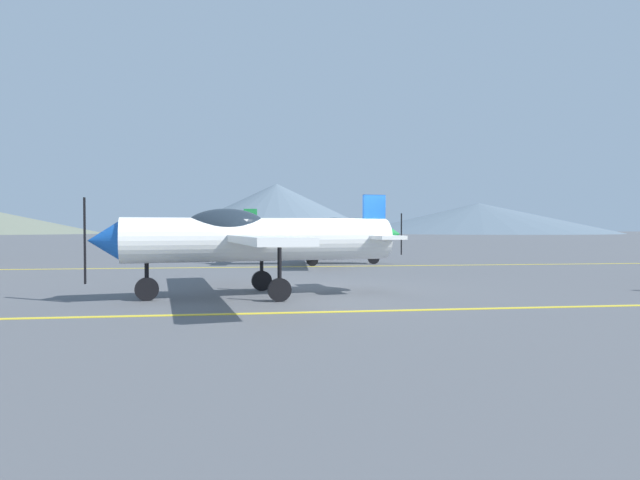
# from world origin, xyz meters

# --- Properties ---
(ground_plane) EXTENTS (400.00, 400.00, 0.00)m
(ground_plane) POSITION_xyz_m (0.00, 0.00, 0.00)
(ground_plane) COLOR #54565B
(apron_line_near) EXTENTS (80.00, 0.16, 0.01)m
(apron_line_near) POSITION_xyz_m (0.00, -3.32, 0.01)
(apron_line_near) COLOR yellow
(apron_line_near) RESTS_ON ground_plane
(apron_line_far) EXTENTS (80.00, 0.16, 0.01)m
(apron_line_far) POSITION_xyz_m (0.00, 8.50, 0.01)
(apron_line_far) COLOR yellow
(apron_line_far) RESTS_ON ground_plane
(airplane_near) EXTENTS (7.36, 8.42, 2.52)m
(airplane_near) POSITION_xyz_m (-2.40, -0.81, 1.42)
(airplane_near) COLOR white
(airplane_near) RESTS_ON ground_plane
(airplane_mid) EXTENTS (7.32, 8.42, 2.52)m
(airplane_mid) POSITION_xyz_m (0.75, 9.87, 1.42)
(airplane_mid) COLOR silver
(airplane_mid) RESTS_ON ground_plane
(hill_centerleft) EXTENTS (57.77, 57.77, 13.77)m
(hill_centerleft) POSITION_xyz_m (3.89, 128.09, 6.89)
(hill_centerleft) COLOR slate
(hill_centerleft) RESTS_ON ground_plane
(hill_centerright) EXTENTS (81.01, 81.01, 9.47)m
(hill_centerright) POSITION_xyz_m (68.02, 141.03, 4.73)
(hill_centerright) COLOR slate
(hill_centerright) RESTS_ON ground_plane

